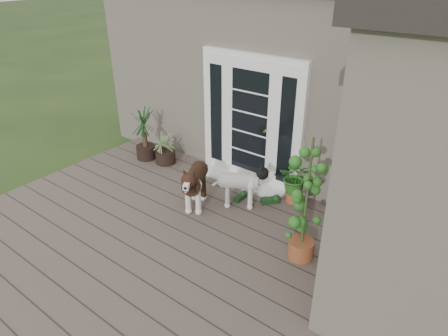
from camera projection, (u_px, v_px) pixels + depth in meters
The scene contains 14 objects.
deck at pixel (169, 249), 5.31m from camera, with size 6.20×4.60×0.12m, color #6B5B4C.
house_main at pixel (319, 75), 7.61m from camera, with size 7.40×4.00×3.10m, color #665E54.
door_unit at pixel (251, 120), 6.44m from camera, with size 1.90×0.14×2.15m, color white.
door_step at pixel (242, 181), 6.79m from camera, with size 1.60×0.40×0.05m, color white.
brindle_dog at pixel (196, 186), 5.97m from camera, with size 0.37×0.87×0.72m, color #332012, non-canonical shape.
white_dog at pixel (240, 188), 6.01m from camera, with size 0.33×0.76×0.63m, color silver, non-canonical shape.
spider_plant at pixel (165, 147), 7.31m from camera, with size 0.61×0.61×0.65m, color #95B56F, non-canonical shape.
yucca at pixel (144, 134), 7.41m from camera, with size 0.70×0.70×1.01m, color #113418, non-canonical shape.
herb_a at pixel (295, 184), 6.12m from camera, with size 0.50×0.50×0.63m, color #285B1A.
herb_b at pixel (348, 203), 5.67m from camera, with size 0.39×0.39×0.59m, color #1D611B.
herb_c at pixel (391, 219), 5.33m from camera, with size 0.37×0.37×0.57m, color #1F5819.
sapling at pixel (307, 199), 4.69m from camera, with size 0.51×0.51×1.73m, color #19591B, non-canonical shape.
clog_left at pixel (240, 197), 6.29m from camera, with size 0.14×0.30×0.09m, color black, non-canonical shape.
clog_right at pixel (270, 200), 6.20m from camera, with size 0.16×0.34×0.10m, color #153414, non-canonical shape.
Camera 1 is at (3.13, -2.49, 3.49)m, focal length 31.66 mm.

